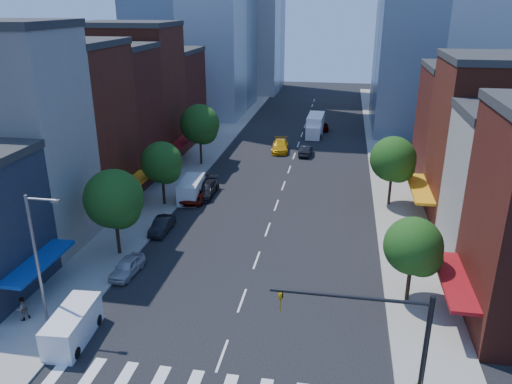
% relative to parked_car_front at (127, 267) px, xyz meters
% --- Properties ---
extents(ground, '(220.00, 220.00, 0.00)m').
position_rel_parked_car_front_xyz_m(ground, '(9.50, -8.03, -0.66)').
color(ground, black).
rests_on(ground, ground).
extents(sidewalk_left, '(5.00, 120.00, 0.15)m').
position_rel_parked_car_front_xyz_m(sidewalk_left, '(-3.00, 31.97, -0.59)').
color(sidewalk_left, gray).
rests_on(sidewalk_left, ground).
extents(sidewalk_right, '(5.00, 120.00, 0.15)m').
position_rel_parked_car_front_xyz_m(sidewalk_right, '(22.00, 31.97, -0.59)').
color(sidewalk_right, gray).
rests_on(sidewalk_right, ground).
extents(bldg_left_1, '(12.00, 8.00, 18.00)m').
position_rel_parked_car_front_xyz_m(bldg_left_1, '(-11.50, 3.97, 8.34)').
color(bldg_left_1, beige).
rests_on(bldg_left_1, ground).
extents(bldg_left_2, '(12.00, 9.00, 16.00)m').
position_rel_parked_car_front_xyz_m(bldg_left_2, '(-11.50, 12.47, 7.34)').
color(bldg_left_2, '#572014').
rests_on(bldg_left_2, ground).
extents(bldg_left_3, '(12.00, 8.00, 15.00)m').
position_rel_parked_car_front_xyz_m(bldg_left_3, '(-11.50, 20.97, 6.84)').
color(bldg_left_3, '#4F1C13').
rests_on(bldg_left_3, ground).
extents(bldg_left_4, '(12.00, 9.00, 17.00)m').
position_rel_parked_car_front_xyz_m(bldg_left_4, '(-11.50, 29.47, 7.84)').
color(bldg_left_4, '#572014').
rests_on(bldg_left_4, ground).
extents(bldg_left_5, '(12.00, 10.00, 13.00)m').
position_rel_parked_car_front_xyz_m(bldg_left_5, '(-11.50, 38.97, 5.84)').
color(bldg_left_5, '#4F1C13').
rests_on(bldg_left_5, ground).
extents(bldg_right_2, '(12.00, 10.00, 15.00)m').
position_rel_parked_car_front_xyz_m(bldg_right_2, '(30.50, 15.97, 6.84)').
color(bldg_right_2, '#572014').
rests_on(bldg_right_2, ground).
extents(bldg_right_3, '(12.00, 10.00, 13.00)m').
position_rel_parked_car_front_xyz_m(bldg_right_3, '(30.50, 25.97, 5.84)').
color(bldg_right_3, '#4F1C13').
rests_on(bldg_right_3, ground).
extents(traffic_signal, '(7.24, 2.24, 8.00)m').
position_rel_parked_car_front_xyz_m(traffic_signal, '(19.44, -12.53, 3.50)').
color(traffic_signal, black).
rests_on(traffic_signal, sidewalk_right).
extents(streetlight, '(2.25, 0.25, 9.00)m').
position_rel_parked_car_front_xyz_m(streetlight, '(-2.31, -7.03, 4.62)').
color(streetlight, slate).
rests_on(streetlight, sidewalk_left).
extents(tree_left_near, '(4.80, 4.80, 7.30)m').
position_rel_parked_car_front_xyz_m(tree_left_near, '(-1.85, 2.89, 4.21)').
color(tree_left_near, black).
rests_on(tree_left_near, sidewalk_left).
extents(tree_left_mid, '(4.20, 4.20, 6.65)m').
position_rel_parked_car_front_xyz_m(tree_left_mid, '(-1.85, 13.89, 3.87)').
color(tree_left_mid, black).
rests_on(tree_left_mid, sidewalk_left).
extents(tree_left_far, '(5.00, 5.00, 7.75)m').
position_rel_parked_car_front_xyz_m(tree_left_far, '(-1.85, 27.89, 4.54)').
color(tree_left_far, black).
rests_on(tree_left_far, sidewalk_left).
extents(tree_right_near, '(4.00, 4.00, 6.20)m').
position_rel_parked_car_front_xyz_m(tree_right_near, '(21.15, -0.11, 3.53)').
color(tree_right_near, black).
rests_on(tree_right_near, sidewalk_right).
extents(tree_right_far, '(4.60, 4.60, 7.20)m').
position_rel_parked_car_front_xyz_m(tree_right_far, '(21.15, 17.89, 4.20)').
color(tree_right_far, black).
rests_on(tree_right_far, sidewalk_right).
extents(parked_car_front, '(1.83, 3.98, 1.32)m').
position_rel_parked_car_front_xyz_m(parked_car_front, '(0.00, 0.00, 0.00)').
color(parked_car_front, '#AAAAAF').
rests_on(parked_car_front, ground).
extents(parked_car_second, '(1.39, 3.98, 1.31)m').
position_rel_parked_car_front_xyz_m(parked_car_second, '(0.00, 7.79, -0.00)').
color(parked_car_second, black).
rests_on(parked_car_second, ground).
extents(parked_car_third, '(2.91, 5.52, 1.48)m').
position_rel_parked_car_front_xyz_m(parked_car_third, '(0.60, 15.97, 0.08)').
color(parked_car_third, '#999999').
rests_on(parked_car_third, ground).
extents(parked_car_rear, '(2.21, 5.32, 1.54)m').
position_rel_parked_car_front_xyz_m(parked_car_rear, '(1.48, 17.39, 0.11)').
color(parked_car_rear, black).
rests_on(parked_car_rear, ground).
extents(cargo_van_near, '(2.28, 4.96, 2.06)m').
position_rel_parked_car_front_xyz_m(cargo_van_near, '(0.01, -8.26, 0.36)').
color(cargo_van_near, silver).
rests_on(cargo_van_near, ground).
extents(cargo_van_far, '(2.43, 5.27, 2.18)m').
position_rel_parked_car_front_xyz_m(cargo_van_far, '(0.27, 16.10, 0.42)').
color(cargo_van_far, silver).
rests_on(cargo_van_far, ground).
extents(taxi, '(2.65, 5.62, 1.58)m').
position_rel_parked_car_front_xyz_m(taxi, '(7.30, 35.93, 0.13)').
color(taxi, '#D69C0B').
rests_on(taxi, ground).
extents(traffic_car_oncoming, '(1.72, 4.24, 1.37)m').
position_rel_parked_car_front_xyz_m(traffic_car_oncoming, '(11.00, 34.61, 0.02)').
color(traffic_car_oncoming, black).
rests_on(traffic_car_oncoming, ground).
extents(traffic_car_far, '(1.86, 3.99, 1.32)m').
position_rel_parked_car_front_xyz_m(traffic_car_far, '(12.75, 49.56, 0.00)').
color(traffic_car_far, '#999999').
rests_on(traffic_car_far, ground).
extents(box_truck, '(2.62, 7.88, 3.15)m').
position_rel_parked_car_front_xyz_m(box_truck, '(11.54, 46.06, 0.83)').
color(box_truck, white).
rests_on(box_truck, ground).
extents(pedestrian_far, '(0.96, 1.02, 1.66)m').
position_rel_parked_car_front_xyz_m(pedestrian_far, '(-4.25, -6.94, 0.32)').
color(pedestrian_far, '#999999').
rests_on(pedestrian_far, sidewalk_left).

